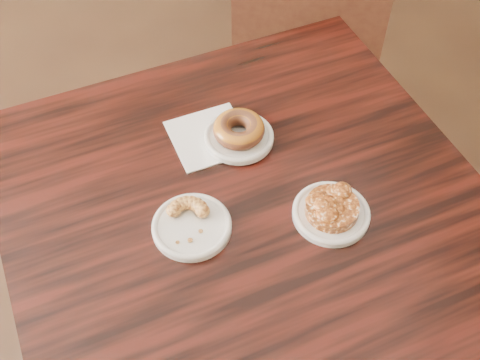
{
  "coord_description": "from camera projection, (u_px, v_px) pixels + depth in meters",
  "views": [
    {
      "loc": [
        0.16,
        -0.96,
        1.68
      ],
      "look_at": [
        0.27,
        -0.26,
        0.8
      ],
      "focal_mm": 45.0,
      "sensor_mm": 36.0,
      "label": 1
    }
  ],
  "objects": [
    {
      "name": "napkin",
      "position": [
        209.0,
        137.0,
        1.27
      ],
      "size": [
        0.19,
        0.19,
        0.0
      ],
      "primitive_type": "cube",
      "rotation": [
        0.0,
        0.0,
        0.25
      ],
      "color": "white",
      "rests_on": "cafe_table"
    },
    {
      "name": "plate_fritter",
      "position": [
        331.0,
        214.0,
        1.14
      ],
      "size": [
        0.15,
        0.15,
        0.01
      ],
      "primitive_type": "cylinder",
      "color": "white",
      "rests_on": "cafe_table"
    },
    {
      "name": "glazed_donut",
      "position": [
        239.0,
        129.0,
        1.24
      ],
      "size": [
        0.11,
        0.11,
        0.04
      ],
      "primitive_type": "torus",
      "color": "#955515",
      "rests_on": "plate_donut"
    },
    {
      "name": "plate_donut",
      "position": [
        239.0,
        137.0,
        1.26
      ],
      "size": [
        0.15,
        0.15,
        0.01
      ],
      "primitive_type": "cylinder",
      "color": "silver",
      "rests_on": "napkin"
    },
    {
      "name": "chair_far",
      "position": [
        310.0,
        34.0,
        1.96
      ],
      "size": [
        0.61,
        0.61,
        0.9
      ],
      "primitive_type": null,
      "rotation": [
        0.0,
        0.0,
        2.8
      ],
      "color": "black",
      "rests_on": "floor"
    },
    {
      "name": "cafe_table",
      "position": [
        247.0,
        298.0,
        1.45
      ],
      "size": [
        1.12,
        1.12,
        0.75
      ],
      "primitive_type": "cube",
      "rotation": [
        0.0,
        0.0,
        0.26
      ],
      "color": "black",
      "rests_on": "floor"
    },
    {
      "name": "plate_cruller",
      "position": [
        192.0,
        227.0,
        1.12
      ],
      "size": [
        0.15,
        0.15,
        0.01
      ],
      "primitive_type": "cylinder",
      "color": "white",
      "rests_on": "cafe_table"
    },
    {
      "name": "apple_fritter",
      "position": [
        332.0,
        207.0,
        1.12
      ],
      "size": [
        0.14,
        0.14,
        0.03
      ],
      "primitive_type": null,
      "color": "#411907",
      "rests_on": "plate_fritter"
    },
    {
      "name": "cruller_fragment",
      "position": [
        191.0,
        221.0,
        1.1
      ],
      "size": [
        0.1,
        0.1,
        0.03
      ],
      "primitive_type": null,
      "color": "brown",
      "rests_on": "plate_cruller"
    },
    {
      "name": "floor",
      "position": [
        144.0,
        286.0,
        1.89
      ],
      "size": [
        5.0,
        5.0,
        0.0
      ],
      "primitive_type": "plane",
      "color": "black",
      "rests_on": "ground"
    }
  ]
}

